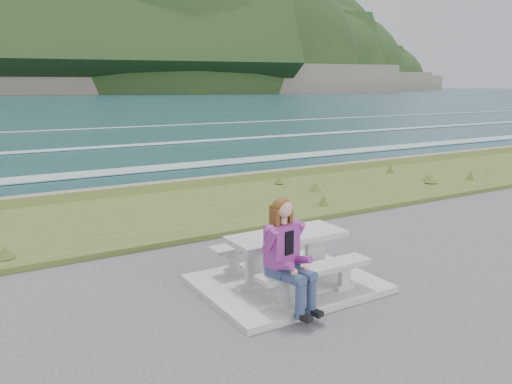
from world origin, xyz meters
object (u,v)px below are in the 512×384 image
at_px(picnic_table, 287,244).
at_px(bench_landward, 315,273).
at_px(bench_seaward, 263,246).
at_px(seated_woman, 290,270).

xyz_separation_m(picnic_table, bench_landward, (0.00, -0.70, -0.23)).
xyz_separation_m(picnic_table, bench_seaward, (0.00, 0.70, -0.23)).
bearing_deg(seated_woman, bench_seaward, 59.58).
bearing_deg(bench_seaward, seated_woman, -108.69).
xyz_separation_m(bench_seaward, seated_woman, (-0.52, -1.54, 0.20)).
bearing_deg(bench_landward, seated_woman, -164.98).
relative_size(bench_landward, seated_woman, 1.20).
relative_size(picnic_table, bench_seaward, 1.00).
height_order(picnic_table, seated_woman, seated_woman).
height_order(picnic_table, bench_landward, picnic_table).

